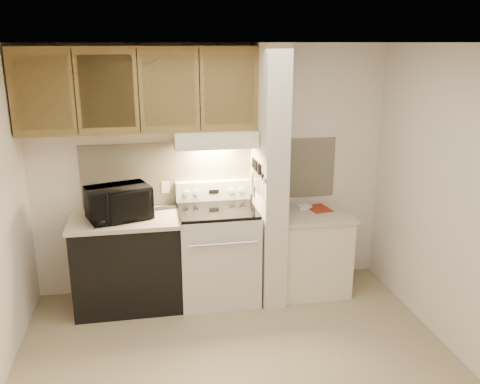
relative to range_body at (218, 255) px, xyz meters
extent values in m
plane|color=tan|center=(0.00, -1.16, -0.46)|extent=(3.60, 3.60, 0.00)
plane|color=white|center=(0.00, -1.16, 2.04)|extent=(3.60, 3.60, 0.00)
cube|color=white|center=(0.00, 0.34, 0.79)|extent=(3.60, 2.50, 0.02)
cube|color=white|center=(1.80, -1.16, 0.79)|extent=(0.02, 3.00, 2.50)
cube|color=beige|center=(0.00, 0.33, 0.78)|extent=(2.60, 0.02, 0.63)
cube|color=silver|center=(0.00, 0.00, 0.00)|extent=(0.76, 0.65, 0.92)
cube|color=black|center=(0.00, -0.32, 0.04)|extent=(0.50, 0.01, 0.30)
cylinder|color=silver|center=(0.00, -0.35, 0.26)|extent=(0.65, 0.02, 0.02)
cube|color=black|center=(0.00, 0.00, 0.48)|extent=(0.74, 0.64, 0.03)
cube|color=silver|center=(0.00, 0.28, 0.59)|extent=(0.76, 0.08, 0.20)
cube|color=black|center=(0.00, 0.24, 0.59)|extent=(0.10, 0.01, 0.04)
cylinder|color=silver|center=(-0.28, 0.24, 0.59)|extent=(0.05, 0.02, 0.05)
cylinder|color=silver|center=(-0.18, 0.24, 0.59)|extent=(0.05, 0.02, 0.05)
cylinder|color=silver|center=(0.18, 0.24, 0.59)|extent=(0.05, 0.02, 0.05)
cylinder|color=silver|center=(0.28, 0.24, 0.59)|extent=(0.05, 0.02, 0.05)
cube|color=black|center=(-0.88, 0.01, -0.03)|extent=(1.00, 0.63, 0.87)
cube|color=beige|center=(-0.88, 0.01, 0.43)|extent=(1.04, 0.67, 0.04)
cube|color=black|center=(-0.48, 0.21, 0.46)|extent=(0.23, 0.10, 0.02)
cylinder|color=#1C6161|center=(-0.83, 0.00, 0.50)|extent=(0.10, 0.10, 0.09)
cube|color=#F3ECCE|center=(-0.48, 0.32, 0.64)|extent=(0.08, 0.01, 0.12)
imported|color=black|center=(-0.93, -0.01, 0.61)|extent=(0.65, 0.54, 0.31)
cube|color=silver|center=(0.51, -0.01, 0.79)|extent=(0.22, 0.70, 2.50)
cube|color=olive|center=(0.39, -0.01, 0.84)|extent=(0.01, 0.70, 0.04)
cube|color=black|center=(0.39, -0.06, 0.86)|extent=(0.02, 0.42, 0.04)
cube|color=silver|center=(0.38, -0.22, 0.76)|extent=(0.01, 0.03, 0.16)
cylinder|color=black|center=(0.38, -0.21, 0.91)|extent=(0.02, 0.02, 0.10)
cube|color=silver|center=(0.38, -0.13, 0.75)|extent=(0.01, 0.04, 0.18)
cylinder|color=black|center=(0.38, -0.15, 0.91)|extent=(0.02, 0.02, 0.10)
cube|color=silver|center=(0.38, -0.04, 0.74)|extent=(0.01, 0.04, 0.20)
cylinder|color=black|center=(0.38, -0.05, 0.91)|extent=(0.02, 0.02, 0.10)
cube|color=silver|center=(0.38, 0.02, 0.76)|extent=(0.01, 0.04, 0.16)
cylinder|color=black|center=(0.38, 0.03, 0.91)|extent=(0.02, 0.02, 0.10)
cube|color=silver|center=(0.38, 0.10, 0.75)|extent=(0.01, 0.04, 0.18)
cylinder|color=black|center=(0.38, 0.12, 0.91)|extent=(0.02, 0.02, 0.10)
cube|color=gray|center=(0.38, 0.17, 0.68)|extent=(0.03, 0.09, 0.22)
cube|color=#F3ECCE|center=(0.97, -0.01, -0.06)|extent=(0.70, 0.60, 0.81)
cube|color=beige|center=(0.97, -0.01, 0.37)|extent=(0.74, 0.64, 0.04)
cube|color=#9F2B15|center=(1.07, 0.09, 0.39)|extent=(0.24, 0.30, 0.01)
cube|color=white|center=(0.92, 0.14, 0.41)|extent=(0.16, 0.13, 0.04)
cube|color=#F3ECCE|center=(0.00, 0.12, 1.17)|extent=(0.78, 0.44, 0.15)
cube|color=#F3ECCE|center=(0.00, -0.08, 1.12)|extent=(0.78, 0.04, 0.06)
cube|color=olive|center=(-0.69, 0.17, 1.62)|extent=(2.18, 0.33, 0.77)
cube|color=olive|center=(-1.51, 0.01, 1.62)|extent=(0.46, 0.01, 0.63)
cube|color=black|center=(-1.23, 0.01, 1.62)|extent=(0.01, 0.01, 0.73)
cube|color=olive|center=(-0.96, 0.01, 1.62)|extent=(0.46, 0.01, 0.63)
cube|color=black|center=(-0.69, 0.01, 1.62)|extent=(0.01, 0.01, 0.73)
cube|color=olive|center=(-0.42, 0.01, 1.62)|extent=(0.46, 0.01, 0.63)
cube|color=black|center=(-0.14, 0.01, 1.62)|extent=(0.01, 0.01, 0.73)
cube|color=olive|center=(0.13, 0.01, 1.62)|extent=(0.46, 0.01, 0.63)
camera|label=1|loc=(-0.63, -4.65, 2.04)|focal=38.00mm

